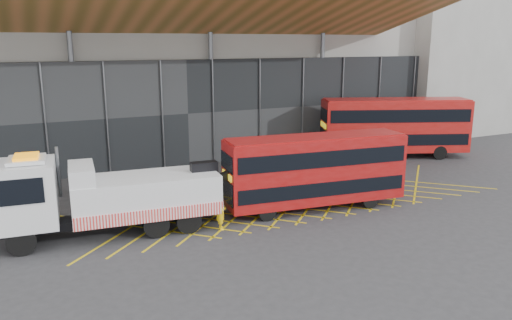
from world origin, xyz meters
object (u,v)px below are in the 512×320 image
recovery_truck (103,196)px  worker (221,211)px  bus_towed (315,169)px  bus_second (395,125)px

recovery_truck → worker: (5.46, -1.75, -1.08)m
bus_towed → worker: bearing=-166.7°
bus_towed → worker: size_ratio=5.63×
bus_second → worker: (-18.91, -9.08, -1.73)m
recovery_truck → bus_second: bus_second is taller
bus_second → recovery_truck: bearing=-141.6°
bus_towed → bus_second: size_ratio=0.88×
bus_towed → worker: (-6.02, -0.72, -1.40)m
bus_second → worker: size_ratio=6.37×
worker → recovery_truck: bearing=82.6°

